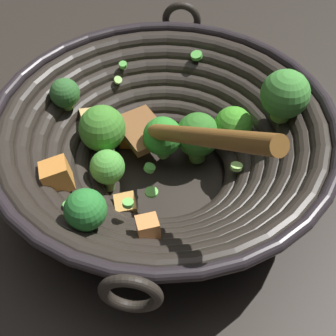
{
  "coord_description": "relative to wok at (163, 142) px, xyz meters",
  "views": [
    {
      "loc": [
        0.22,
        -0.31,
        0.45
      ],
      "look_at": [
        0.01,
        -0.0,
        0.03
      ],
      "focal_mm": 50.23,
      "sensor_mm": 36.0,
      "label": 1
    }
  ],
  "objects": [
    {
      "name": "wok",
      "position": [
        0.0,
        0.0,
        0.0
      ],
      "size": [
        0.39,
        0.4,
        0.22
      ],
      "color": "black",
      "rests_on": "ground"
    },
    {
      "name": "ground_plane",
      "position": [
        -0.0,
        -0.0,
        -0.07
      ],
      "size": [
        4.0,
        4.0,
        0.0
      ],
      "primitive_type": "plane",
      "color": "#28231E"
    }
  ]
}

